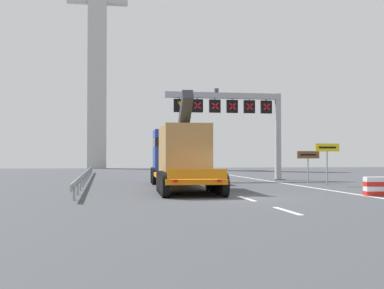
{
  "coord_description": "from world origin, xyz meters",
  "views": [
    {
      "loc": [
        -6.06,
        -22.55,
        1.91
      ],
      "look_at": [
        -0.27,
        10.32,
        2.65
      ],
      "focal_mm": 47.25,
      "sensor_mm": 36.0,
      "label": 1
    }
  ],
  "objects_px": {
    "exit_sign_yellow": "(327,153)",
    "crash_barrier_striped": "(375,186)",
    "overhead_lane_gantry": "(238,111)",
    "tourist_info_sign_brown": "(308,159)",
    "bridge_pylon_distant": "(97,29)",
    "heavy_haul_truck_orange": "(179,154)"
  },
  "relations": [
    {
      "from": "exit_sign_yellow",
      "to": "crash_barrier_striped",
      "type": "xyz_separation_m",
      "value": [
        -1.23,
        -7.83,
        -1.6
      ]
    },
    {
      "from": "overhead_lane_gantry",
      "to": "tourist_info_sign_brown",
      "type": "relative_size",
      "value": 4.23
    },
    {
      "from": "crash_barrier_striped",
      "to": "bridge_pylon_distant",
      "type": "height_order",
      "value": "bridge_pylon_distant"
    },
    {
      "from": "overhead_lane_gantry",
      "to": "exit_sign_yellow",
      "type": "xyz_separation_m",
      "value": [
        3.69,
        -7.85,
        -3.34
      ]
    },
    {
      "from": "exit_sign_yellow",
      "to": "bridge_pylon_distant",
      "type": "height_order",
      "value": "bridge_pylon_distant"
    },
    {
      "from": "tourist_info_sign_brown",
      "to": "crash_barrier_striped",
      "type": "bearing_deg",
      "value": -96.61
    },
    {
      "from": "exit_sign_yellow",
      "to": "tourist_info_sign_brown",
      "type": "xyz_separation_m",
      "value": [
        0.03,
        3.09,
        -0.34
      ]
    },
    {
      "from": "overhead_lane_gantry",
      "to": "heavy_haul_truck_orange",
      "type": "relative_size",
      "value": 0.66
    },
    {
      "from": "crash_barrier_striped",
      "to": "bridge_pylon_distant",
      "type": "distance_m",
      "value": 59.96
    },
    {
      "from": "heavy_haul_truck_orange",
      "to": "exit_sign_yellow",
      "type": "xyz_separation_m",
      "value": [
        9.48,
        -0.08,
        0.06
      ]
    },
    {
      "from": "exit_sign_yellow",
      "to": "overhead_lane_gantry",
      "type": "bearing_deg",
      "value": 115.17
    },
    {
      "from": "heavy_haul_truck_orange",
      "to": "crash_barrier_striped",
      "type": "distance_m",
      "value": 11.53
    },
    {
      "from": "overhead_lane_gantry",
      "to": "heavy_haul_truck_orange",
      "type": "xyz_separation_m",
      "value": [
        -5.79,
        -7.77,
        -3.4
      ]
    },
    {
      "from": "exit_sign_yellow",
      "to": "crash_barrier_striped",
      "type": "distance_m",
      "value": 8.09
    },
    {
      "from": "overhead_lane_gantry",
      "to": "tourist_info_sign_brown",
      "type": "bearing_deg",
      "value": -51.96
    },
    {
      "from": "heavy_haul_truck_orange",
      "to": "tourist_info_sign_brown",
      "type": "bearing_deg",
      "value": 17.56
    },
    {
      "from": "overhead_lane_gantry",
      "to": "bridge_pylon_distant",
      "type": "distance_m",
      "value": 43.44
    },
    {
      "from": "tourist_info_sign_brown",
      "to": "overhead_lane_gantry",
      "type": "bearing_deg",
      "value": 128.04
    },
    {
      "from": "bridge_pylon_distant",
      "to": "heavy_haul_truck_orange",
      "type": "bearing_deg",
      "value": -83.36
    },
    {
      "from": "bridge_pylon_distant",
      "to": "exit_sign_yellow",
      "type": "bearing_deg",
      "value": -72.33
    },
    {
      "from": "tourist_info_sign_brown",
      "to": "bridge_pylon_distant",
      "type": "xyz_separation_m",
      "value": [
        -14.95,
        43.73,
        19.25
      ]
    },
    {
      "from": "exit_sign_yellow",
      "to": "tourist_info_sign_brown",
      "type": "relative_size",
      "value": 1.2
    }
  ]
}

